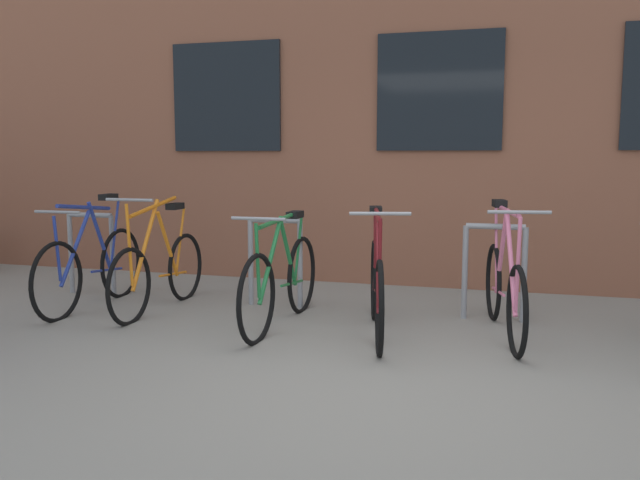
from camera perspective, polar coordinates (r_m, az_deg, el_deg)
The scene contains 8 objects.
ground_plane at distance 4.22m, azimuth 5.04°, elevation -12.41°, with size 42.00×42.00×0.00m, color gray.
storefront_building at distance 10.54m, azimuth 12.29°, elevation 17.89°, with size 28.00×6.50×6.77m.
bike_rack at distance 5.98m, azimuth 5.16°, elevation -1.55°, with size 6.54×0.05×0.84m.
bicycle_blue at distance 6.56m, azimuth -19.08°, elevation -2.15°, with size 0.44×1.73×1.07m.
bicycle_pink at distance 5.45m, azimuth 15.58°, elevation -3.94°, with size 0.48×1.75×1.07m.
bicycle_green at distance 5.55m, azimuth -3.34°, elevation -3.50°, with size 0.44×1.77×0.98m.
bicycle_orange at distance 6.26m, azimuth -13.66°, elevation -2.50°, with size 0.44×1.69×1.08m.
bicycle_maroon at distance 5.30m, azimuth 4.90°, elevation -3.96°, with size 0.55×1.73×1.04m.
Camera 1 is at (0.74, -3.90, 1.42)m, focal length 37.15 mm.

